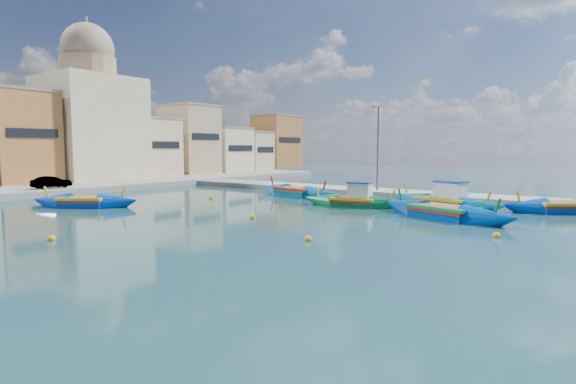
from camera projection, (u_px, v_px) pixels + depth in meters
ground at (336, 232)px, 22.98m from camera, size 160.00×160.00×0.00m
east_quay at (446, 197)px, 37.35m from camera, size 4.00×70.00×0.50m
north_quay at (39, 191)px, 41.89m from camera, size 80.00×8.00×0.60m
north_townhouses at (67, 142)px, 51.14m from camera, size 83.20×7.87×10.19m
church_block at (90, 114)px, 53.84m from camera, size 10.00×10.00×19.10m
quay_street_lamp at (377, 147)px, 40.06m from camera, size 1.18×0.16×8.00m
luzzu_turquoise_cabin at (444, 202)px, 32.46m from camera, size 4.64×9.63×3.03m
luzzu_blue_cabin at (354, 202)px, 32.96m from camera, size 3.64×8.20×2.82m
luzzu_cyan_mid at (297, 193)px, 40.05m from camera, size 4.08×9.76×2.81m
luzzu_green at (85, 203)px, 32.78m from camera, size 6.12×8.05×2.58m
luzzu_blue_south at (443, 214)px, 27.44m from camera, size 5.20×9.83×2.78m
luzzu_cyan_south at (562, 209)px, 29.86m from camera, size 6.63×7.95×2.59m
mooring_buoys at (290, 218)px, 27.05m from camera, size 22.94×23.41×0.36m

